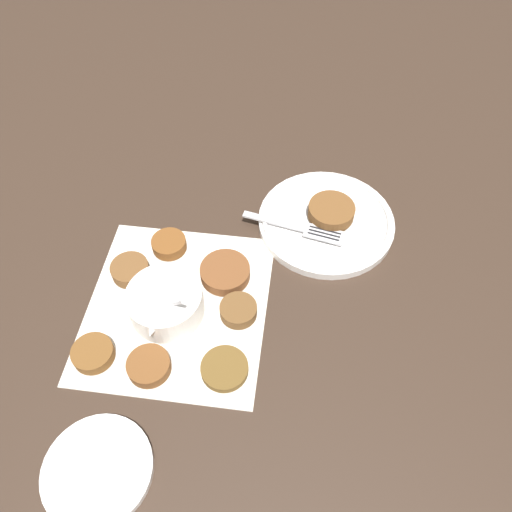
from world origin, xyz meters
The scene contains 14 objects.
ground_plane centered at (0.00, 0.00, 0.00)m, with size 4.00×4.00×0.00m, color #38281E.
napkin centered at (0.02, 0.03, 0.00)m, with size 0.31×0.29×0.00m.
sauce_bowl centered at (0.03, 0.02, 0.03)m, with size 0.12×0.11×0.09m.
fritter_0 centered at (0.11, 0.13, 0.01)m, with size 0.07×0.07×0.01m.
fritter_1 centered at (0.13, 0.02, 0.01)m, with size 0.06×0.06×0.02m.
fritter_2 centered at (-0.05, 0.09, 0.01)m, with size 0.08×0.08×0.02m.
fritter_3 centered at (-0.03, -0.06, 0.01)m, with size 0.06×0.06×0.02m.
fritter_4 centered at (-0.09, -0.01, 0.01)m, with size 0.06×0.06×0.02m.
fritter_5 centered at (0.01, 0.13, 0.01)m, with size 0.06×0.06×0.02m.
fritter_6 centered at (0.12, -0.06, 0.01)m, with size 0.06×0.06×0.02m.
serving_plate centered at (-0.19, 0.24, 0.01)m, with size 0.23×0.23×0.02m.
fritter_on_plate centered at (-0.20, 0.24, 0.03)m, with size 0.08×0.08×0.02m.
fork centered at (-0.15, 0.20, 0.02)m, with size 0.04×0.18×0.00m.
extra_saucer centered at (0.27, 0.00, 0.01)m, with size 0.14×0.14×0.01m.
Camera 1 is at (0.39, 0.22, 0.66)m, focal length 35.00 mm.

